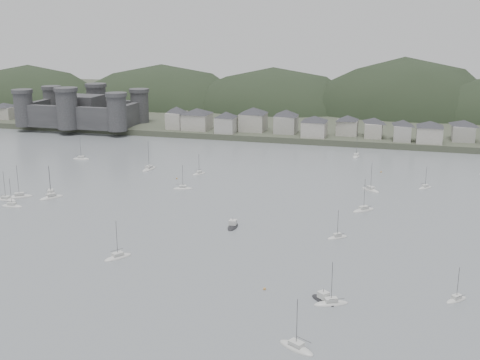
% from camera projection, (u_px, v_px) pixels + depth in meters
% --- Properties ---
extents(ground, '(900.00, 900.00, 0.00)m').
position_uv_depth(ground, '(153.00, 286.00, 138.68)').
color(ground, slate).
rests_on(ground, ground).
extents(far_shore_land, '(900.00, 250.00, 3.00)m').
position_uv_depth(far_shore_land, '(326.00, 107.00, 412.99)').
color(far_shore_land, '#383D2D').
rests_on(far_shore_land, ground).
extents(forested_ridge, '(851.55, 103.94, 102.57)m').
position_uv_depth(forested_ridge, '(327.00, 132.00, 391.18)').
color(forested_ridge, black).
rests_on(forested_ridge, ground).
extents(castle, '(66.00, 43.00, 20.00)m').
position_uv_depth(castle, '(83.00, 110.00, 334.36)').
color(castle, '#333335').
rests_on(castle, far_shore_land).
extents(waterfront_town, '(451.48, 28.46, 12.92)m').
position_uv_depth(waterfront_town, '(399.00, 127.00, 294.08)').
color(waterfront_town, '#9B988E').
rests_on(waterfront_town, far_shore_land).
extents(sailboat_lead, '(7.81, 7.21, 11.05)m').
position_uv_depth(sailboat_lead, '(371.00, 190.00, 216.07)').
color(sailboat_lead, silver).
rests_on(sailboat_lead, ground).
extents(moored_fleet, '(220.88, 177.84, 13.54)m').
position_uv_depth(moored_fleet, '(205.00, 213.00, 190.27)').
color(moored_fleet, silver).
rests_on(moored_fleet, ground).
extents(motor_launch_near, '(6.81, 6.31, 3.66)m').
position_uv_depth(motor_launch_near, '(323.00, 300.00, 130.99)').
color(motor_launch_near, black).
rests_on(motor_launch_near, ground).
extents(motor_launch_far, '(2.97, 7.52, 3.78)m').
position_uv_depth(motor_launch_far, '(233.00, 226.00, 177.77)').
color(motor_launch_far, black).
rests_on(motor_launch_far, ground).
extents(mooring_buoys, '(182.35, 119.35, 0.70)m').
position_uv_depth(mooring_buoys, '(244.00, 221.00, 183.19)').
color(mooring_buoys, '#B7823D').
rests_on(mooring_buoys, ground).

